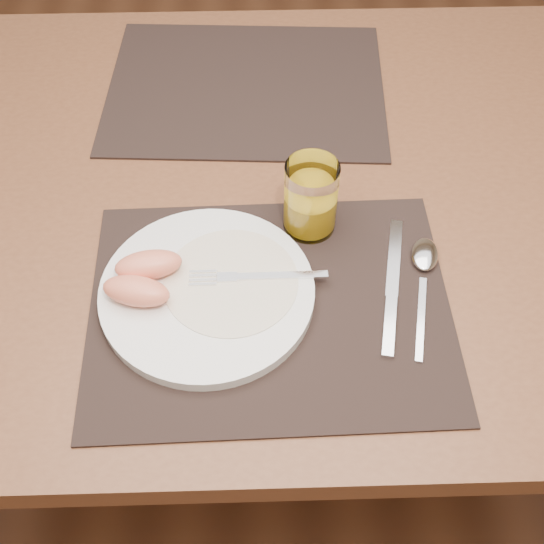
% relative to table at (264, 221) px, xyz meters
% --- Properties ---
extents(ground, '(5.00, 5.00, 0.00)m').
position_rel_table_xyz_m(ground, '(0.00, 0.00, -0.67)').
color(ground, '#57321E').
rests_on(ground, ground).
extents(table, '(1.40, 0.90, 0.75)m').
position_rel_table_xyz_m(table, '(0.00, 0.00, 0.00)').
color(table, brown).
rests_on(table, ground).
extents(placemat_near, '(0.46, 0.36, 0.00)m').
position_rel_table_xyz_m(placemat_near, '(0.00, -0.22, 0.09)').
color(placemat_near, black).
rests_on(placemat_near, table).
extents(placemat_far, '(0.47, 0.37, 0.00)m').
position_rel_table_xyz_m(placemat_far, '(-0.02, 0.22, 0.09)').
color(placemat_far, black).
rests_on(placemat_far, table).
extents(plate, '(0.27, 0.27, 0.02)m').
position_rel_table_xyz_m(plate, '(-0.08, -0.20, 0.10)').
color(plate, white).
rests_on(plate, placemat_near).
extents(plate_dressing, '(0.17, 0.17, 0.00)m').
position_rel_table_xyz_m(plate_dressing, '(-0.05, -0.19, 0.10)').
color(plate_dressing, white).
rests_on(plate_dressing, plate).
extents(fork, '(0.17, 0.02, 0.00)m').
position_rel_table_xyz_m(fork, '(-0.03, -0.19, 0.11)').
color(fork, silver).
rests_on(fork, plate).
extents(knife, '(0.06, 0.22, 0.01)m').
position_rel_table_xyz_m(knife, '(0.16, -0.21, 0.09)').
color(knife, silver).
rests_on(knife, placemat_near).
extents(spoon, '(0.06, 0.19, 0.01)m').
position_rel_table_xyz_m(spoon, '(0.21, -0.16, 0.09)').
color(spoon, silver).
rests_on(spoon, placemat_near).
extents(juice_glass, '(0.07, 0.07, 0.11)m').
position_rel_table_xyz_m(juice_glass, '(0.06, -0.09, 0.13)').
color(juice_glass, white).
rests_on(juice_glass, placemat_near).
extents(grapefruit_wedges, '(0.10, 0.10, 0.03)m').
position_rel_table_xyz_m(grapefruit_wedges, '(-0.15, -0.20, 0.12)').
color(grapefruit_wedges, '#EC8360').
rests_on(grapefruit_wedges, plate).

